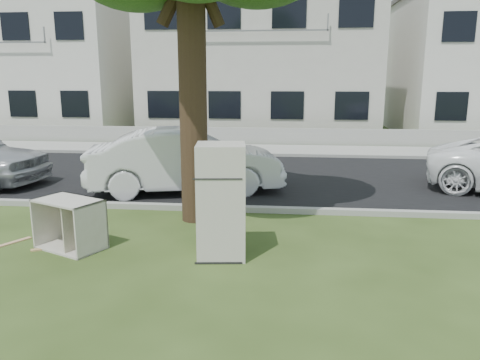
# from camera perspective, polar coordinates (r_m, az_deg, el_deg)

# --- Properties ---
(ground) EXTENTS (120.00, 120.00, 0.00)m
(ground) POSITION_cam_1_polar(r_m,az_deg,el_deg) (7.83, -5.10, -8.80)
(ground) COLOR #2E4117
(road) EXTENTS (120.00, 7.00, 0.01)m
(road) POSITION_cam_1_polar(r_m,az_deg,el_deg) (13.53, -0.33, 0.45)
(road) COLOR black
(road) RESTS_ON ground
(kerb_near) EXTENTS (120.00, 0.18, 0.12)m
(kerb_near) POSITION_cam_1_polar(r_m,az_deg,el_deg) (10.11, -2.49, -3.78)
(kerb_near) COLOR gray
(kerb_near) RESTS_ON ground
(kerb_far) EXTENTS (120.00, 0.18, 0.12)m
(kerb_far) POSITION_cam_1_polar(r_m,az_deg,el_deg) (17.00, 0.96, 2.93)
(kerb_far) COLOR gray
(kerb_far) RESTS_ON ground
(sidewalk) EXTENTS (120.00, 2.80, 0.01)m
(sidewalk) POSITION_cam_1_polar(r_m,az_deg,el_deg) (18.43, 1.35, 3.70)
(sidewalk) COLOR gray
(sidewalk) RESTS_ON ground
(low_wall) EXTENTS (120.00, 0.15, 0.70)m
(low_wall) POSITION_cam_1_polar(r_m,az_deg,el_deg) (19.96, 1.72, 5.38)
(low_wall) COLOR gray
(low_wall) RESTS_ON ground
(townhouse_left) EXTENTS (10.20, 8.16, 7.04)m
(townhouse_left) POSITION_cam_1_polar(r_m,az_deg,el_deg) (28.08, -23.35, 12.96)
(townhouse_left) COLOR silver
(townhouse_left) RESTS_ON ground
(townhouse_center) EXTENTS (11.22, 8.16, 7.44)m
(townhouse_center) POSITION_cam_1_polar(r_m,az_deg,el_deg) (24.71, 2.62, 14.59)
(townhouse_center) COLOR beige
(townhouse_center) RESTS_ON ground
(fridge) EXTENTS (0.83, 0.78, 1.83)m
(fridge) POSITION_cam_1_polar(r_m,az_deg,el_deg) (7.39, -2.31, -2.60)
(fridge) COLOR beige
(fridge) RESTS_ON ground
(cabinet) EXTENTS (1.27, 1.07, 0.85)m
(cabinet) POSITION_cam_1_polar(r_m,az_deg,el_deg) (8.36, -20.04, -5.06)
(cabinet) COLOR beige
(cabinet) RESTS_ON ground
(plank_a) EXTENTS (1.02, 0.64, 0.02)m
(plank_a) POSITION_cam_1_polar(r_m,az_deg,el_deg) (8.59, -20.39, -7.51)
(plank_a) COLOR tan
(plank_a) RESTS_ON ground
(plank_b) EXTENTS (0.84, 0.50, 0.02)m
(plank_b) POSITION_cam_1_polar(r_m,az_deg,el_deg) (9.08, -18.44, -6.30)
(plank_b) COLOR #9C7D51
(plank_b) RESTS_ON ground
(plank_c) EXTENTS (0.47, 0.74, 0.02)m
(plank_c) POSITION_cam_1_polar(r_m,az_deg,el_deg) (9.09, -26.34, -6.97)
(plank_c) COLOR tan
(plank_c) RESTS_ON ground
(car_center) EXTENTS (5.03, 2.76, 1.57)m
(car_center) POSITION_cam_1_polar(r_m,az_deg,el_deg) (11.71, -6.64, 2.36)
(car_center) COLOR silver
(car_center) RESTS_ON ground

